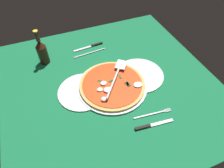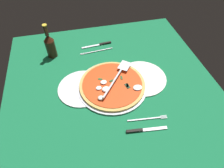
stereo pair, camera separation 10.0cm
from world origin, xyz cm
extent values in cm
cube|color=#146138|center=(0.00, 0.00, -0.40)|extent=(108.95, 108.95, 0.80)
cube|color=white|center=(-50.28, -41.90, 0.05)|extent=(8.38, 8.38, 0.10)
cube|color=white|center=(-50.28, -25.14, 0.05)|extent=(8.38, 8.38, 0.10)
cube|color=silver|center=(-50.28, -8.38, 0.05)|extent=(8.38, 8.38, 0.10)
cube|color=white|center=(-50.28, 8.38, 0.05)|extent=(8.38, 8.38, 0.10)
cube|color=silver|center=(-50.28, 25.14, 0.05)|extent=(8.38, 8.38, 0.10)
cube|color=white|center=(-41.90, -50.28, 0.05)|extent=(8.38, 8.38, 0.10)
cube|color=white|center=(-41.90, -33.52, 0.05)|extent=(8.38, 8.38, 0.10)
cube|color=white|center=(-41.90, -16.76, 0.05)|extent=(8.38, 8.38, 0.10)
cube|color=white|center=(-41.90, 0.00, 0.05)|extent=(8.38, 8.38, 0.10)
cube|color=white|center=(-41.90, 16.76, 0.05)|extent=(8.38, 8.38, 0.10)
cube|color=white|center=(-41.90, 33.52, 0.05)|extent=(8.38, 8.38, 0.10)
cube|color=white|center=(-33.52, -41.90, 0.05)|extent=(8.38, 8.38, 0.10)
cube|color=white|center=(-33.52, -25.14, 0.05)|extent=(8.38, 8.38, 0.10)
cube|color=white|center=(-33.52, -8.38, 0.05)|extent=(8.38, 8.38, 0.10)
cube|color=white|center=(-33.52, 8.38, 0.05)|extent=(8.38, 8.38, 0.10)
cube|color=silver|center=(-33.52, 25.14, 0.05)|extent=(8.38, 8.38, 0.10)
cube|color=white|center=(-33.52, 41.90, 0.05)|extent=(8.38, 8.38, 0.10)
cube|color=white|center=(-25.14, -50.28, 0.05)|extent=(8.38, 8.38, 0.10)
cube|color=white|center=(-25.14, -33.52, 0.05)|extent=(8.38, 8.38, 0.10)
cube|color=white|center=(-25.14, -16.76, 0.05)|extent=(8.38, 8.38, 0.10)
cube|color=white|center=(-25.14, 0.00, 0.05)|extent=(8.38, 8.38, 0.10)
cube|color=silver|center=(-25.14, 16.76, 0.05)|extent=(8.38, 8.38, 0.10)
cube|color=silver|center=(-25.14, 33.52, 0.05)|extent=(8.38, 8.38, 0.10)
cube|color=white|center=(-25.14, 50.28, 0.05)|extent=(8.38, 8.38, 0.10)
cube|color=white|center=(-16.76, -41.90, 0.05)|extent=(8.38, 8.38, 0.10)
cube|color=white|center=(-16.76, -25.14, 0.05)|extent=(8.38, 8.38, 0.10)
cube|color=white|center=(-16.76, -8.38, 0.05)|extent=(8.38, 8.38, 0.10)
cube|color=white|center=(-16.76, 8.38, 0.05)|extent=(8.38, 8.38, 0.10)
cube|color=white|center=(-16.76, 25.14, 0.05)|extent=(8.38, 8.38, 0.10)
cube|color=white|center=(-16.76, 41.90, 0.05)|extent=(8.38, 8.38, 0.10)
cube|color=white|center=(-8.38, -50.28, 0.05)|extent=(8.38, 8.38, 0.10)
cube|color=white|center=(-8.38, -33.52, 0.05)|extent=(8.38, 8.38, 0.10)
cube|color=silver|center=(-8.38, -16.76, 0.05)|extent=(8.38, 8.38, 0.10)
cube|color=white|center=(-8.38, 0.00, 0.05)|extent=(8.38, 8.38, 0.10)
cube|color=white|center=(-8.38, 16.76, 0.05)|extent=(8.38, 8.38, 0.10)
cube|color=white|center=(-8.38, 33.52, 0.05)|extent=(8.38, 8.38, 0.10)
cube|color=white|center=(-8.38, 50.28, 0.05)|extent=(8.38, 8.38, 0.10)
cube|color=white|center=(0.00, -41.90, 0.05)|extent=(8.38, 8.38, 0.10)
cube|color=white|center=(0.00, -25.14, 0.05)|extent=(8.38, 8.38, 0.10)
cube|color=white|center=(0.00, -8.38, 0.05)|extent=(8.38, 8.38, 0.10)
cube|color=silver|center=(0.00, 8.38, 0.05)|extent=(8.38, 8.38, 0.10)
cube|color=white|center=(0.00, 25.14, 0.05)|extent=(8.38, 8.38, 0.10)
cube|color=white|center=(0.00, 41.90, 0.05)|extent=(8.38, 8.38, 0.10)
cube|color=white|center=(8.38, -50.28, 0.05)|extent=(8.38, 8.38, 0.10)
cube|color=white|center=(8.38, -33.52, 0.05)|extent=(8.38, 8.38, 0.10)
cube|color=white|center=(8.38, -16.76, 0.05)|extent=(8.38, 8.38, 0.10)
cube|color=silver|center=(8.38, 0.00, 0.05)|extent=(8.38, 8.38, 0.10)
cube|color=white|center=(8.38, 16.76, 0.05)|extent=(8.38, 8.38, 0.10)
cube|color=white|center=(8.38, 33.52, 0.05)|extent=(8.38, 8.38, 0.10)
cube|color=white|center=(16.76, -41.90, 0.05)|extent=(8.38, 8.38, 0.10)
cube|color=silver|center=(16.76, -25.14, 0.05)|extent=(8.38, 8.38, 0.10)
cube|color=white|center=(16.76, -8.38, 0.05)|extent=(8.38, 8.38, 0.10)
cube|color=white|center=(16.76, 8.38, 0.05)|extent=(8.38, 8.38, 0.10)
cube|color=white|center=(16.76, 25.14, 0.05)|extent=(8.38, 8.38, 0.10)
cube|color=white|center=(25.14, -50.28, 0.05)|extent=(8.38, 8.38, 0.10)
cube|color=white|center=(25.14, -33.52, 0.05)|extent=(8.38, 8.38, 0.10)
cube|color=white|center=(25.14, -16.76, 0.05)|extent=(8.38, 8.38, 0.10)
cube|color=white|center=(25.14, 0.00, 0.05)|extent=(8.38, 8.38, 0.10)
cube|color=white|center=(25.14, 16.76, 0.05)|extent=(8.38, 8.38, 0.10)
cube|color=white|center=(25.14, 33.52, 0.05)|extent=(8.38, 8.38, 0.10)
cube|color=white|center=(33.52, -41.90, 0.05)|extent=(8.38, 8.38, 0.10)
cube|color=silver|center=(33.52, -25.14, 0.05)|extent=(8.38, 8.38, 0.10)
cube|color=silver|center=(33.52, -8.38, 0.05)|extent=(8.38, 8.38, 0.10)
cube|color=white|center=(33.52, 8.38, 0.05)|extent=(8.38, 8.38, 0.10)
cube|color=silver|center=(33.52, 25.14, 0.05)|extent=(8.38, 8.38, 0.10)
cube|color=white|center=(41.90, -50.28, 0.05)|extent=(8.38, 8.38, 0.10)
cube|color=white|center=(41.90, -33.52, 0.05)|extent=(8.38, 8.38, 0.10)
cube|color=white|center=(41.90, -16.76, 0.05)|extent=(8.38, 8.38, 0.10)
cube|color=white|center=(41.90, 0.00, 0.05)|extent=(8.38, 8.38, 0.10)
cube|color=white|center=(41.90, 16.76, 0.05)|extent=(8.38, 8.38, 0.10)
cube|color=silver|center=(50.28, -41.90, 0.05)|extent=(8.38, 8.38, 0.10)
cube|color=white|center=(50.28, -25.14, 0.05)|extent=(8.38, 8.38, 0.10)
cube|color=white|center=(50.28, -8.38, 0.05)|extent=(8.38, 8.38, 0.10)
cube|color=white|center=(50.28, 8.38, 0.05)|extent=(8.38, 8.38, 0.10)
cube|color=silver|center=(50.28, 25.14, 0.05)|extent=(8.38, 8.38, 0.10)
cylinder|color=silver|center=(0.11, 2.78, 0.74)|extent=(36.03, 36.03, 1.28)
cylinder|color=white|center=(-16.85, 0.68, 0.60)|extent=(25.98, 25.98, 1.00)
cylinder|color=white|center=(15.25, 0.54, 0.60)|extent=(24.75, 24.75, 1.00)
cylinder|color=tan|center=(0.11, 2.78, 1.94)|extent=(33.57, 33.57, 1.13)
cylinder|color=#C43B13|center=(0.11, 2.78, 2.66)|extent=(30.54, 30.54, 0.30)
ellipsoid|color=white|center=(4.21, 1.45, 3.36)|extent=(3.30, 2.99, 1.11)
ellipsoid|color=silver|center=(7.52, 11.15, 3.50)|extent=(2.86, 2.74, 1.39)
ellipsoid|color=white|center=(7.31, 4.65, 3.27)|extent=(2.91, 2.56, 0.92)
ellipsoid|color=white|center=(3.94, 6.36, 3.46)|extent=(4.04, 3.54, 1.31)
ellipsoid|color=white|center=(-11.59, 8.68, 3.24)|extent=(4.61, 3.71, 0.88)
cube|color=#18401A|center=(-0.42, 1.09, 2.96)|extent=(2.51, 1.72, 0.30)
cube|color=#1C5323|center=(5.40, -1.41, 2.96)|extent=(2.34, 1.69, 0.30)
cube|color=#224921|center=(-5.60, 0.21, 2.96)|extent=(1.37, 2.64, 0.30)
cube|color=#284C29|center=(-7.10, 6.00, 2.96)|extent=(1.73, 2.82, 0.30)
cube|color=#1D3A23|center=(-6.99, 6.26, 2.96)|extent=(2.41, 3.53, 0.30)
cube|color=silver|center=(-9.16, -7.00, 4.35)|extent=(8.80, 9.06, 0.30)
cylinder|color=silver|center=(-0.34, 4.06, 4.70)|extent=(13.96, 17.13, 1.00)
cube|color=white|center=(1.56, -30.19, 0.40)|extent=(20.07, 14.27, 0.60)
cube|color=silver|center=(1.33, -27.32, 0.83)|extent=(17.19, 1.96, 0.25)
cube|color=silver|center=(11.43, -26.96, 0.83)|extent=(3.01, 0.46, 0.25)
cube|color=silver|center=(11.40, -26.52, 0.83)|extent=(3.01, 0.46, 0.25)
cube|color=silver|center=(11.36, -26.08, 0.83)|extent=(3.01, 0.46, 0.25)
cube|color=black|center=(-3.95, -33.52, 1.10)|extent=(7.75, 1.80, 0.80)
cube|color=silver|center=(4.66, -32.83, 0.83)|extent=(13.51, 2.46, 0.25)
cube|color=silver|center=(-9.10, 27.92, 0.40)|extent=(22.01, 14.03, 0.60)
cube|color=silver|center=(-9.39, 25.28, 0.83)|extent=(15.17, 2.25, 0.25)
cube|color=silver|center=(-18.36, 26.92, 0.83)|extent=(3.01, 0.55, 0.25)
cube|color=silver|center=(-18.41, 26.49, 0.83)|extent=(3.01, 0.55, 0.25)
cube|color=silver|center=(-18.46, 26.05, 0.83)|extent=(3.01, 0.55, 0.25)
cube|color=silver|center=(-18.51, 25.61, 0.83)|extent=(3.01, 0.55, 0.25)
cube|color=black|center=(-3.45, 29.98, 1.10)|extent=(7.28, 1.98, 0.80)
cube|color=silver|center=(-11.49, 30.86, 0.83)|extent=(12.66, 2.76, 0.25)
cylinder|color=#381B10|center=(29.06, -29.44, 5.63)|extent=(5.63, 5.63, 11.07)
cone|color=#381B10|center=(29.06, -29.44, 13.05)|extent=(5.63, 5.63, 3.75)
cylinder|color=#381B10|center=(29.06, -29.44, 17.79)|extent=(2.15, 2.15, 5.73)
cylinder|color=gold|center=(29.06, -29.44, 20.96)|extent=(2.47, 2.47, 0.60)
camera|label=1|loc=(24.78, 64.68, 76.72)|focal=31.40mm
camera|label=2|loc=(15.26, 67.67, 76.72)|focal=31.40mm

